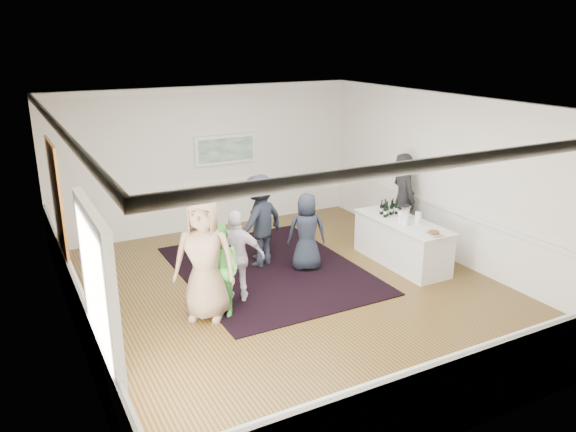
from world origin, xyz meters
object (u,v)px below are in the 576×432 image
serving_table (402,242)px  guest_dark_b (261,219)px  guest_tan (205,258)px  guest_lilac (237,257)px  guest_dark_a (260,221)px  bartender (403,199)px  nut_bowl (433,233)px  guest_navy (307,232)px  ice_bucket (403,213)px  guest_green (220,271)px

serving_table → guest_dark_b: 2.77m
guest_tan → guest_lilac: (0.66, 0.30, -0.21)m
guest_tan → guest_lilac: 0.75m
guest_lilac → guest_dark_a: (0.98, 1.20, 0.11)m
bartender → guest_tan: bearing=112.5°
serving_table → nut_bowl: (-0.05, -0.90, 0.47)m
serving_table → guest_navy: 1.88m
guest_dark_a → ice_bucket: bearing=134.5°
guest_green → guest_lilac: bearing=102.4°
guest_dark_b → ice_bucket: 2.77m
serving_table → ice_bucket: ice_bucket is taller
serving_table → guest_navy: guest_navy is taller
serving_table → bartender: bartender is taller
guest_tan → guest_dark_a: bearing=76.0°
bartender → guest_lilac: bartender is taller
guest_dark_b → ice_bucket: (2.35, -1.46, 0.19)m
guest_navy → bartender: bearing=-150.7°
serving_table → guest_lilac: bearing=179.8°
bartender → ice_bucket: (-0.62, -0.77, 0.01)m
guest_lilac → guest_dark_a: size_ratio=0.88×
serving_table → guest_dark_a: (-2.44, 1.21, 0.45)m
guest_navy → nut_bowl: size_ratio=5.36×
guest_lilac → ice_bucket: (3.52, 0.12, 0.20)m
guest_tan → nut_bowl: bearing=25.1°
bartender → nut_bowl: size_ratio=7.09×
guest_green → guest_navy: 2.31m
guest_dark_a → guest_lilac: bearing=28.2°
bartender → guest_dark_a: bartender is taller
guest_dark_a → guest_navy: 0.91m
guest_dark_b → guest_navy: size_ratio=1.08×
guest_navy → nut_bowl: 2.29m
bartender → nut_bowl: bartender is taller
bartender → serving_table: bearing=149.6°
guest_lilac → guest_navy: bearing=-132.4°
nut_bowl → guest_tan: bearing=171.4°
serving_table → guest_green: size_ratio=1.43×
guest_tan → ice_bucket: bearing=39.3°
serving_table → guest_lilac: guest_lilac is taller
guest_navy → guest_green: bearing=47.6°
serving_table → guest_lilac: (-3.42, 0.01, 0.34)m
serving_table → guest_navy: bearing=160.0°
guest_navy → ice_bucket: guest_navy is taller
guest_lilac → ice_bucket: guest_lilac is taller
guest_dark_b → guest_navy: (0.50, -0.95, -0.06)m
nut_bowl → guest_dark_a: bearing=138.6°
serving_table → ice_bucket: 0.57m
serving_table → guest_green: guest_green is taller
bartender → guest_dark_b: size_ratio=1.23×
guest_green → guest_dark_a: size_ratio=0.84×
guest_lilac → nut_bowl: bearing=-167.9°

